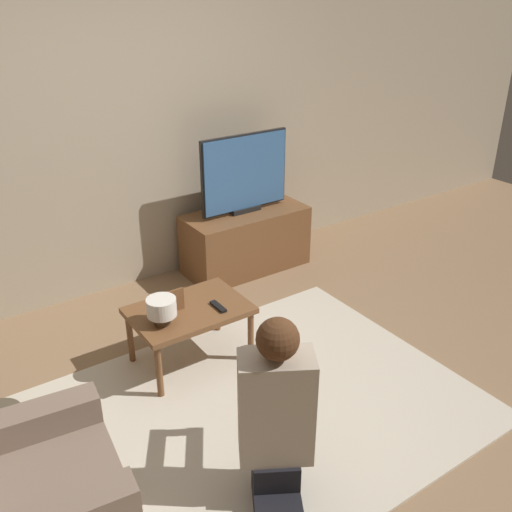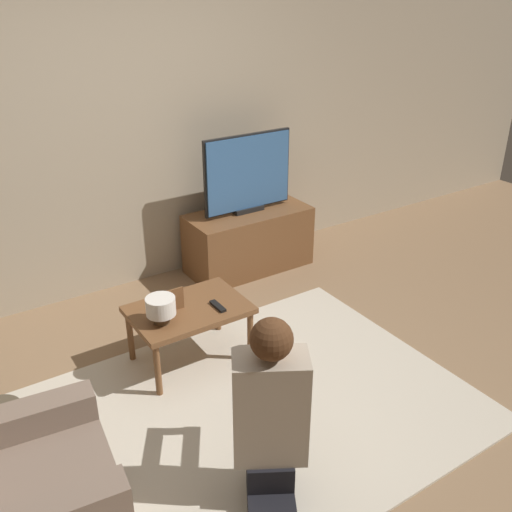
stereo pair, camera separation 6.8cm
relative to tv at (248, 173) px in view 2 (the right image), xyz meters
name	(u,v)px [view 2 (the right image)]	position (x,y,z in m)	size (l,w,h in m)	color
ground_plane	(246,415)	(-1.03, -1.59, -0.86)	(10.00, 10.00, 0.00)	#896B4C
wall_back	(105,127)	(-1.03, 0.34, 0.44)	(10.00, 0.06, 2.60)	tan
rug	(246,414)	(-1.03, -1.59, -0.85)	(2.60, 1.88, 0.02)	beige
tv_stand	(249,240)	(0.00, 0.00, -0.60)	(1.05, 0.48, 0.53)	brown
tv	(248,173)	(0.00, 0.00, 0.00)	(0.80, 0.08, 0.66)	black
coffee_table	(189,314)	(-1.05, -0.94, -0.50)	(0.73, 0.51, 0.41)	brown
armchair	(7,512)	(-2.35, -1.81, -0.58)	(0.90, 0.82, 0.85)	#7A6656
person_kneeling	(270,418)	(-1.25, -2.14, -0.36)	(0.64, 0.85, 1.00)	black
picture_frame	(175,299)	(-1.13, -0.93, -0.37)	(0.11, 0.01, 0.15)	brown
table_lamp	(161,308)	(-1.27, -1.01, -0.35)	(0.18, 0.18, 0.17)	#4C3823
remote	(218,306)	(-0.89, -1.05, -0.44)	(0.04, 0.15, 0.02)	black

